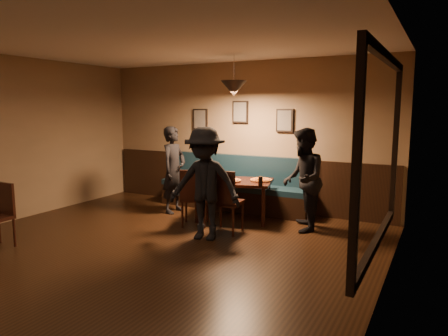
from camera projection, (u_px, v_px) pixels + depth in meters
The scene contains 26 objects.
floor at pixel (117, 264), 5.11m from camera, with size 7.00×7.00×0.00m, color black.
ceiling at pixel (108, 31), 4.71m from camera, with size 7.00×7.00×0.00m, color silver.
wall_back at pixel (241, 135), 7.96m from camera, with size 6.00×6.00×0.00m, color #8C704F.
wall_right at pixel (377, 170), 3.51m from camera, with size 7.00×7.00×0.00m, color #8C704F.
wainscot at pixel (240, 181), 8.07m from camera, with size 5.88×0.06×1.00m, color black.
booth_bench at pixel (234, 183), 7.83m from camera, with size 3.00×0.60×1.00m, color #0F232D, non-canonical shape.
window_frame at pixel (381, 152), 3.95m from camera, with size 0.06×2.56×1.86m, color black.
window_glass at pixel (378, 152), 3.96m from camera, with size 2.40×2.40×0.00m, color black.
picture_left at pixel (200, 119), 8.32m from camera, with size 0.32×0.04×0.42m, color black.
picture_center at pixel (240, 112), 7.87m from camera, with size 0.32×0.04×0.42m, color black.
picture_right at pixel (285, 120), 7.47m from camera, with size 0.32×0.04×0.42m, color black.
pendant_lamp at pixel (234, 88), 6.85m from camera, with size 0.44×0.44×0.25m, color black.
dining_table at pixel (234, 200), 7.13m from camera, with size 1.29×0.83×0.69m, color black.
chair_near_left at pixel (195, 197), 6.76m from camera, with size 0.42×0.42×0.95m, color black, non-canonical shape.
chair_near_right at pixel (227, 201), 6.37m from camera, with size 0.44×0.44×1.00m, color black, non-canonical shape.
diner_left at pixel (174, 170), 7.57m from camera, with size 0.58×0.38×1.59m, color black.
diner_right at pixel (303, 180), 6.44m from camera, with size 0.79×0.61×1.62m, color black.
diner_front at pixel (205, 184), 5.99m from camera, with size 1.07×0.62×1.66m, color black.
pizza_a at pixel (214, 176), 7.40m from camera, with size 0.38×0.38×0.04m, color gold.
pizza_b at pixel (230, 180), 6.94m from camera, with size 0.38×0.38×0.04m, color orange.
pizza_c at pixel (261, 180), 6.98m from camera, with size 0.37×0.37×0.04m, color orange.
soda_glass at pixel (260, 181), 6.56m from camera, with size 0.07×0.07×0.15m, color black.
tabasco_bottle at pixel (262, 181), 6.73m from camera, with size 0.03×0.03×0.11m, color #9B2105.
napkin_a at pixel (213, 176), 7.52m from camera, with size 0.15×0.15×0.01m, color #1D7035.
napkin_b at pixel (196, 180), 7.07m from camera, with size 0.16×0.16×0.01m, color #1B6833.
cutlery_set at pixel (221, 184), 6.75m from camera, with size 0.02×0.18×0.00m, color silver.
Camera 1 is at (3.49, -3.68, 1.92)m, focal length 32.97 mm.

